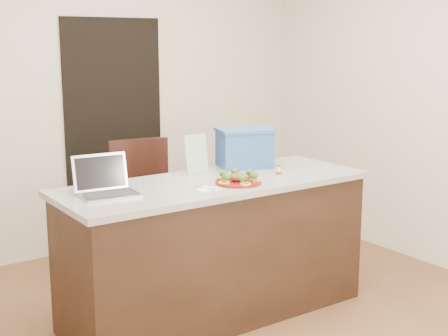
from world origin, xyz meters
TOP-DOWN VIEW (x-y plane):
  - ground at (0.00, 0.00)m, footprint 4.00×4.00m
  - room_shell at (0.00, 0.00)m, footprint 4.00×4.00m
  - doorway at (0.10, 1.98)m, footprint 0.90×0.02m
  - island at (0.00, 0.25)m, footprint 2.06×0.76m
  - plate at (0.07, 0.10)m, footprint 0.29×0.29m
  - meatballs at (0.07, 0.10)m, footprint 0.12×0.12m
  - broccoli at (0.07, 0.10)m, footprint 0.25×0.24m
  - pepper_rings at (0.07, 0.10)m, footprint 0.28×0.29m
  - napkin at (-0.17, 0.08)m, footprint 0.16×0.16m
  - fork at (-0.19, 0.09)m, footprint 0.06×0.16m
  - knife at (-0.14, 0.06)m, footprint 0.07×0.19m
  - yogurt_bottle at (0.42, 0.11)m, footprint 0.03×0.03m
  - laptop at (-0.74, 0.31)m, footprint 0.35×0.29m
  - leaflet at (0.03, 0.51)m, footprint 0.19×0.07m
  - blue_box at (0.42, 0.50)m, footprint 0.45×0.38m
  - chair at (-0.01, 1.20)m, footprint 0.54×0.54m

SIDE VIEW (x-z plane):
  - ground at x=0.00m, z-range 0.00..0.00m
  - island at x=0.00m, z-range 0.00..0.92m
  - chair at x=-0.01m, z-range 0.07..1.13m
  - napkin at x=-0.17m, z-range 0.92..0.93m
  - fork at x=-0.19m, z-range 0.93..0.93m
  - knife at x=-0.14m, z-range 0.93..0.93m
  - plate at x=0.07m, z-range 0.92..0.94m
  - pepper_rings at x=0.07m, z-range 0.94..0.95m
  - yogurt_bottle at x=0.42m, z-range 0.91..0.99m
  - meatballs at x=0.07m, z-range 0.94..0.98m
  - broccoli at x=0.07m, z-range 0.96..1.00m
  - laptop at x=-0.74m, z-range 0.87..1.10m
  - doorway at x=0.10m, z-range 0.00..2.00m
  - leaflet at x=0.03m, z-range 0.92..1.18m
  - blue_box at x=0.42m, z-range 0.92..1.20m
  - room_shell at x=0.00m, z-range -0.38..3.62m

